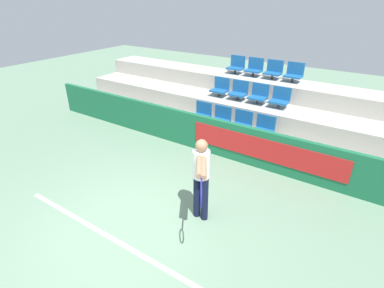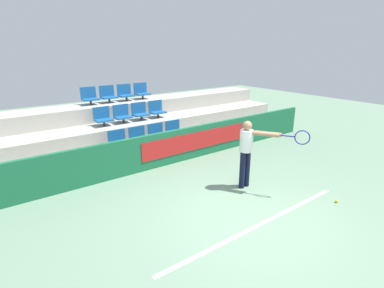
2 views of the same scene
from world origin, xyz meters
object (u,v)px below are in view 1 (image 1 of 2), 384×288
Objects in this scene: stadium_chair_2 at (242,122)px; stadium_chair_4 at (220,88)px; stadium_chair_10 at (274,70)px; stadium_chair_7 at (280,98)px; stadium_chair_5 at (239,91)px; stadium_chair_9 at (254,68)px; stadium_chair_11 at (294,73)px; stadium_chair_0 at (202,113)px; tennis_player at (201,174)px; stadium_chair_6 at (259,95)px; stadium_chair_8 at (236,65)px; stadium_chair_1 at (221,117)px; stadium_chair_3 at (264,127)px.

stadium_chair_4 is at bearing 140.05° from stadium_chair_2.
stadium_chair_10 is at bearing 39.95° from stadium_chair_4.
stadium_chair_2 is 1.00× the size of stadium_chair_10.
stadium_chair_5 is at bearing 180.00° from stadium_chair_7.
stadium_chair_11 is (1.23, 0.00, 0.00)m from stadium_chair_9.
stadium_chair_10 is at bearing 59.16° from stadium_chair_0.
tennis_player is at bearing -89.67° from stadium_chair_11.
tennis_player is (0.65, -3.09, 0.27)m from stadium_chair_2.
stadium_chair_10 is (1.23, 2.07, 0.96)m from stadium_chair_0.
stadium_chair_10 is (0.00, 1.03, 0.48)m from stadium_chair_6.
stadium_chair_2 is 2.59m from stadium_chair_8.
stadium_chair_11 is (0.00, 1.03, 0.48)m from stadium_chair_7.
stadium_chair_8 is (-0.62, 2.07, 0.96)m from stadium_chair_1.
stadium_chair_11 is at bearing 0.00° from stadium_chair_10.
stadium_chair_4 is (0.00, 1.03, 0.48)m from stadium_chair_0.
stadium_chair_8 reaches higher than stadium_chair_3.
stadium_chair_10 is at bearing 90.00° from stadium_chair_2.
stadium_chair_4 is at bearing 150.82° from stadium_chair_3.
stadium_chair_1 is 2.28m from stadium_chair_9.
tennis_player is (0.03, -3.09, 0.27)m from stadium_chair_3.
stadium_chair_2 is at bearing 0.00° from stadium_chair_1.
stadium_chair_1 is at bearing 180.00° from stadium_chair_3.
stadium_chair_1 is 0.62m from stadium_chair_2.
stadium_chair_6 is 0.62m from stadium_chair_7.
stadium_chair_4 is at bearing -140.05° from stadium_chair_10.
stadium_chair_3 is 1.29m from stadium_chair_6.
stadium_chair_8 is 0.62m from stadium_chair_9.
stadium_chair_6 is 1.29m from stadium_chair_11.
stadium_chair_9 and stadium_chair_10 have the same top height.
stadium_chair_6 reaches higher than stadium_chair_3.
stadium_chair_1 is at bearing 80.64° from tennis_player.
stadium_chair_9 is (0.62, 2.07, 0.96)m from stadium_chair_0.
stadium_chair_8 reaches higher than stadium_chair_6.
stadium_chair_11 is at bearing 59.16° from stadium_chair_1.
stadium_chair_0 is 1.29m from stadium_chair_5.
tennis_player is (1.26, -4.13, -0.21)m from stadium_chair_5.
stadium_chair_11 reaches higher than stadium_chair_0.
stadium_chair_3 is 2.93m from stadium_chair_8.
stadium_chair_7 reaches higher than stadium_chair_1.
stadium_chair_10 is (-0.62, 2.07, 0.96)m from stadium_chair_3.
stadium_chair_2 is at bearing 0.00° from stadium_chair_0.
stadium_chair_7 is 1.00× the size of stadium_chair_9.
stadium_chair_7 is at bearing 29.18° from stadium_chair_0.
stadium_chair_10 and stadium_chair_11 have the same top height.
stadium_chair_4 is 1.00× the size of stadium_chair_5.
stadium_chair_2 is 1.29m from stadium_chair_7.
stadium_chair_1 is at bearing -120.84° from stadium_chair_11.
stadium_chair_10 reaches higher than stadium_chair_7.
stadium_chair_3 is 1.00× the size of stadium_chair_9.
stadium_chair_2 is 1.00× the size of stadium_chair_6.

